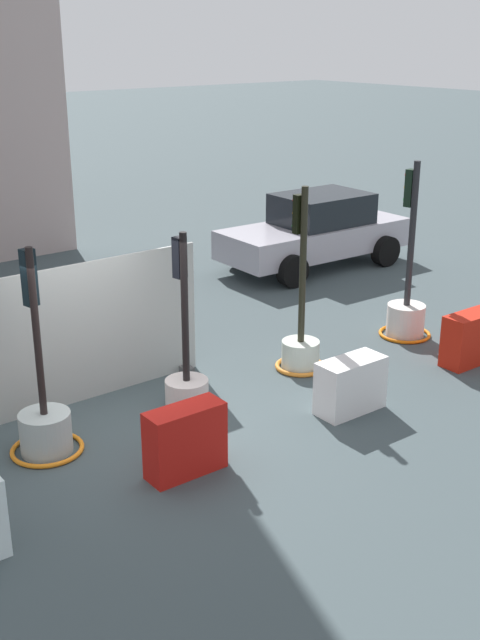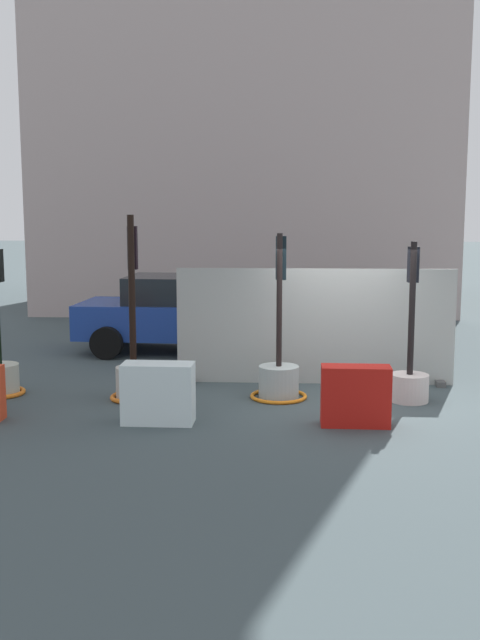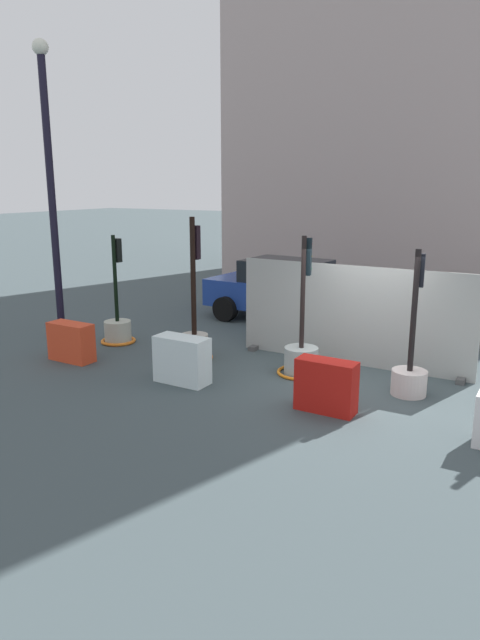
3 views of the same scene
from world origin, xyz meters
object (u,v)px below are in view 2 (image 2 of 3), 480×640
(construction_barrier_1, at_px, (158,393))
(car_blue_estate, at_px, (178,313))
(traffic_light_3, at_px, (410,370))
(traffic_light_2, at_px, (279,373))
(traffic_light_0, at_px, (0,370))
(traffic_light_1, at_px, (134,368))
(construction_barrier_2, at_px, (355,396))

(construction_barrier_1, relative_size, car_blue_estate, 0.24)
(traffic_light_3, bearing_deg, traffic_light_2, 177.51)
(traffic_light_0, xyz_separation_m, car_blue_estate, (2.51, 4.06, 0.44))
(traffic_light_1, relative_size, traffic_light_3, 1.16)
(traffic_light_1, height_order, construction_barrier_1, traffic_light_1)
(traffic_light_2, xyz_separation_m, construction_barrier_1, (-1.78, -1.59, 0.02))
(traffic_light_0, distance_m, traffic_light_2, 4.75)
(traffic_light_1, height_order, car_blue_estate, traffic_light_1)
(traffic_light_3, bearing_deg, construction_barrier_2, -124.86)
(traffic_light_1, distance_m, construction_barrier_1, 1.51)
(traffic_light_0, bearing_deg, construction_barrier_2, -14.73)
(construction_barrier_1, height_order, car_blue_estate, car_blue_estate)
(traffic_light_3, distance_m, construction_barrier_1, 4.20)
(traffic_light_1, relative_size, traffic_light_2, 1.11)
(construction_barrier_1, xyz_separation_m, construction_barrier_2, (2.90, 0.02, -0.01))
(traffic_light_0, relative_size, car_blue_estate, 0.58)
(traffic_light_0, relative_size, traffic_light_1, 0.84)
(car_blue_estate, bearing_deg, construction_barrier_2, -59.01)
(traffic_light_1, distance_m, traffic_light_2, 2.42)
(traffic_light_3, bearing_deg, construction_barrier_1, -159.19)
(traffic_light_1, bearing_deg, traffic_light_3, 1.62)
(construction_barrier_1, distance_m, car_blue_estate, 5.66)
(traffic_light_0, height_order, traffic_light_2, traffic_light_2)
(traffic_light_0, distance_m, car_blue_estate, 4.79)
(traffic_light_2, distance_m, construction_barrier_2, 1.93)
(traffic_light_3, xyz_separation_m, car_blue_estate, (-4.39, 4.13, 0.34))
(traffic_light_3, xyz_separation_m, construction_barrier_2, (-1.03, -1.47, -0.07))
(construction_barrier_1, bearing_deg, traffic_light_2, 41.78)
(traffic_light_0, relative_size, traffic_light_3, 0.98)
(traffic_light_2, bearing_deg, construction_barrier_1, -138.22)
(traffic_light_2, bearing_deg, traffic_light_3, -2.49)
(construction_barrier_2, bearing_deg, traffic_light_0, 165.27)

